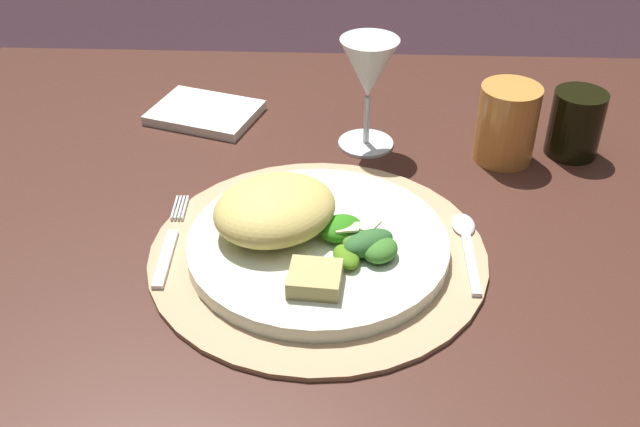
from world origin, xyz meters
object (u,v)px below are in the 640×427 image
(fork, at_px, (170,244))
(amber_tumbler, at_px, (507,124))
(dark_tumbler, at_px, (576,124))
(wine_glass, at_px, (371,73))
(dining_table, at_px, (363,316))
(spoon, at_px, (466,238))
(dinner_plate, at_px, (318,245))
(napkin, at_px, (205,113))

(fork, xyz_separation_m, amber_tumbler, (0.39, 0.21, 0.04))
(dark_tumbler, bearing_deg, wine_glass, 177.94)
(dining_table, relative_size, spoon, 8.69)
(spoon, relative_size, wine_glass, 0.95)
(dinner_plate, xyz_separation_m, amber_tumbler, (0.23, 0.21, 0.04))
(dinner_plate, height_order, spoon, dinner_plate)
(dining_table, bearing_deg, fork, -169.10)
(dining_table, xyz_separation_m, wine_glass, (0.00, 0.20, 0.23))
(amber_tumbler, bearing_deg, fork, -151.58)
(spoon, distance_m, dark_tumbler, 0.26)
(amber_tumbler, xyz_separation_m, dark_tumbler, (0.09, 0.02, -0.01))
(spoon, height_order, amber_tumbler, amber_tumbler)
(dining_table, height_order, dinner_plate, dinner_plate)
(napkin, distance_m, dark_tumbler, 0.50)
(dining_table, height_order, spoon, spoon)
(fork, bearing_deg, dark_tumbler, 25.32)
(dinner_plate, distance_m, napkin, 0.35)
(napkin, bearing_deg, spoon, -40.18)
(dinner_plate, distance_m, fork, 0.16)
(dining_table, distance_m, fork, 0.26)
(napkin, xyz_separation_m, dark_tumbler, (0.49, -0.08, 0.04))
(spoon, distance_m, napkin, 0.44)
(fork, xyz_separation_m, wine_glass, (0.22, 0.24, 0.09))
(dining_table, relative_size, wine_glass, 8.25)
(spoon, xyz_separation_m, amber_tumbler, (0.07, 0.19, 0.04))
(fork, distance_m, dark_tumbler, 0.53)
(spoon, bearing_deg, napkin, 139.82)
(dark_tumbler, bearing_deg, amber_tumbler, -169.67)
(spoon, bearing_deg, dining_table, 170.69)
(fork, height_order, napkin, napkin)
(napkin, height_order, wine_glass, wine_glass)
(spoon, distance_m, amber_tumbler, 0.20)
(dark_tumbler, bearing_deg, dining_table, -145.08)
(dinner_plate, bearing_deg, dining_table, 39.83)
(dining_table, xyz_separation_m, amber_tumbler, (0.18, 0.17, 0.18))
(dining_table, relative_size, dark_tumbler, 14.16)
(dining_table, distance_m, dark_tumbler, 0.37)
(dining_table, bearing_deg, napkin, 130.56)
(spoon, bearing_deg, amber_tumbler, 70.13)
(spoon, xyz_separation_m, wine_glass, (-0.11, 0.21, 0.09))
(fork, bearing_deg, wine_glass, 47.59)
(dining_table, height_order, dark_tumbler, dark_tumbler)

